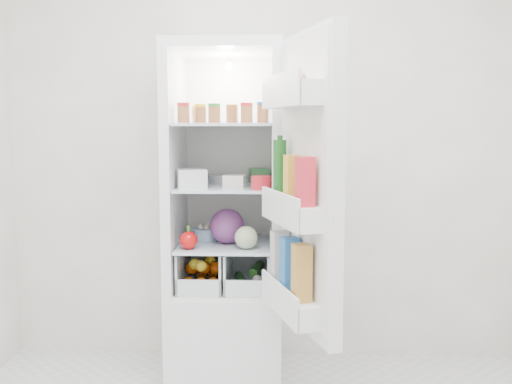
{
  "coord_description": "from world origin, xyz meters",
  "views": [
    {
      "loc": [
        0.09,
        -1.83,
        1.36
      ],
      "look_at": [
        -0.03,
        0.95,
        1.05
      ],
      "focal_mm": 40.0,
      "sensor_mm": 36.0,
      "label": 1
    }
  ],
  "objects_px": {
    "red_cabbage": "(227,226)",
    "fridge_door": "(304,191)",
    "refrigerator": "(227,255)",
    "mushroom_bowl": "(206,234)"
  },
  "relations": [
    {
      "from": "refrigerator",
      "to": "fridge_door",
      "type": "distance_m",
      "value": 0.85
    },
    {
      "from": "refrigerator",
      "to": "fridge_door",
      "type": "bearing_deg",
      "value": -57.82
    },
    {
      "from": "red_cabbage",
      "to": "fridge_door",
      "type": "relative_size",
      "value": 0.14
    },
    {
      "from": "mushroom_bowl",
      "to": "fridge_door",
      "type": "relative_size",
      "value": 0.1
    },
    {
      "from": "red_cabbage",
      "to": "fridge_door",
      "type": "height_order",
      "value": "fridge_door"
    },
    {
      "from": "refrigerator",
      "to": "red_cabbage",
      "type": "xyz_separation_m",
      "value": [
        0.01,
        -0.08,
        0.18
      ]
    },
    {
      "from": "red_cabbage",
      "to": "fridge_door",
      "type": "xyz_separation_m",
      "value": [
        0.38,
        -0.54,
        0.25
      ]
    },
    {
      "from": "refrigerator",
      "to": "red_cabbage",
      "type": "height_order",
      "value": "refrigerator"
    },
    {
      "from": "refrigerator",
      "to": "red_cabbage",
      "type": "relative_size",
      "value": 9.7
    },
    {
      "from": "mushroom_bowl",
      "to": "fridge_door",
      "type": "bearing_deg",
      "value": -50.83
    }
  ]
}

